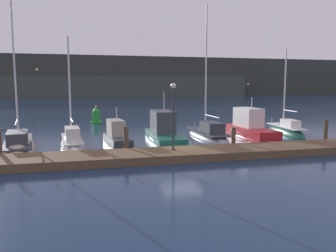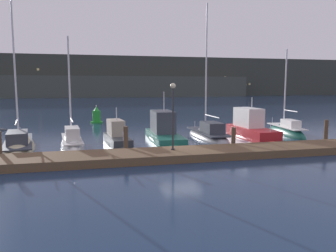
# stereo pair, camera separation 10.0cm
# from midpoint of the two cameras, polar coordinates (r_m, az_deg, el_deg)

# --- Properties ---
(ground_plane) EXTENTS (400.00, 400.00, 0.00)m
(ground_plane) POSITION_cam_midpoint_polar(r_m,az_deg,el_deg) (20.98, 2.17, -4.43)
(ground_plane) COLOR #192D4C
(dock) EXTENTS (27.31, 2.80, 0.45)m
(dock) POSITION_cam_midpoint_polar(r_m,az_deg,el_deg) (19.21, 3.66, -4.82)
(dock) COLOR brown
(dock) RESTS_ON ground
(mooring_pile_1) EXTENTS (0.28, 0.28, 1.73)m
(mooring_pile_1) POSITION_cam_midpoint_polar(r_m,az_deg,el_deg) (19.98, -7.44, -2.53)
(mooring_pile_1) COLOR #4C3D2D
(mooring_pile_1) RESTS_ON ground
(mooring_pile_2) EXTENTS (0.28, 0.28, 1.46)m
(mooring_pile_2) POSITION_cam_midpoint_polar(r_m,az_deg,el_deg) (21.89, 11.21, -2.13)
(mooring_pile_2) COLOR #4C3D2D
(mooring_pile_2) RESTS_ON ground
(mooring_pile_3) EXTENTS (0.28, 0.28, 1.79)m
(mooring_pile_3) POSITION_cam_midpoint_polar(r_m,az_deg,el_deg) (25.61, 25.66, -1.00)
(mooring_pile_3) COLOR #4C3D2D
(mooring_pile_3) RESTS_ON ground
(sailboat_berth_1) EXTENTS (3.32, 8.43, 12.00)m
(sailboat_berth_1) POSITION_cam_midpoint_polar(r_m,az_deg,el_deg) (24.17, -24.69, -3.24)
(sailboat_berth_1) COLOR beige
(sailboat_berth_1) RESTS_ON ground
(sailboat_berth_2) EXTENTS (2.10, 6.52, 8.30)m
(sailboat_berth_2) POSITION_cam_midpoint_polar(r_m,az_deg,el_deg) (23.32, -16.48, -3.22)
(sailboat_berth_2) COLOR white
(sailboat_berth_2) RESTS_ON ground
(motorboat_berth_3) EXTENTS (1.93, 5.12, 3.27)m
(motorboat_berth_3) POSITION_cam_midpoint_polar(r_m,az_deg,el_deg) (23.51, -8.99, -2.59)
(motorboat_berth_3) COLOR #2D3338
(motorboat_berth_3) RESTS_ON ground
(motorboat_berth_4) EXTENTS (2.34, 7.14, 4.31)m
(motorboat_berth_4) POSITION_cam_midpoint_polar(r_m,az_deg,el_deg) (25.08, -0.84, -1.62)
(motorboat_berth_4) COLOR #195647
(motorboat_berth_4) RESTS_ON ground
(sailboat_berth_5) EXTENTS (2.09, 7.20, 11.21)m
(sailboat_berth_5) POSITION_cam_midpoint_polar(r_m,az_deg,el_deg) (26.34, 6.88, -1.77)
(sailboat_berth_5) COLOR gray
(sailboat_berth_5) RESTS_ON ground
(motorboat_berth_6) EXTENTS (2.10, 6.34, 3.84)m
(motorboat_berth_6) POSITION_cam_midpoint_polar(r_m,az_deg,el_deg) (26.91, 14.12, -1.11)
(motorboat_berth_6) COLOR red
(motorboat_berth_6) RESTS_ON ground
(sailboat_berth_7) EXTENTS (2.17, 6.23, 8.04)m
(sailboat_berth_7) POSITION_cam_midpoint_polar(r_m,az_deg,el_deg) (29.81, 19.75, -1.18)
(sailboat_berth_7) COLOR #195647
(sailboat_berth_7) RESTS_ON ground
(channel_buoy) EXTENTS (1.33, 1.33, 1.99)m
(channel_buoy) POSITION_cam_midpoint_polar(r_m,az_deg,el_deg) (37.59, -12.50, 1.67)
(channel_buoy) COLOR green
(channel_buoy) RESTS_ON ground
(dock_lamppost) EXTENTS (0.32, 0.32, 3.87)m
(dock_lamppost) POSITION_cam_midpoint_polar(r_m,az_deg,el_deg) (18.84, 0.77, 3.63)
(dock_lamppost) COLOR #2D2D33
(dock_lamppost) RESTS_ON dock
(hillside_backdrop) EXTENTS (240.00, 23.00, 15.00)m
(hillside_backdrop) POSITION_cam_midpoint_polar(r_m,az_deg,el_deg) (128.43, -12.63, 8.14)
(hillside_backdrop) COLOR #333833
(hillside_backdrop) RESTS_ON ground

